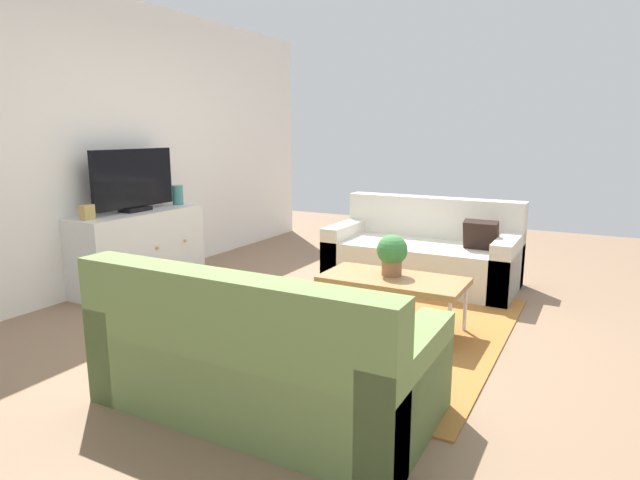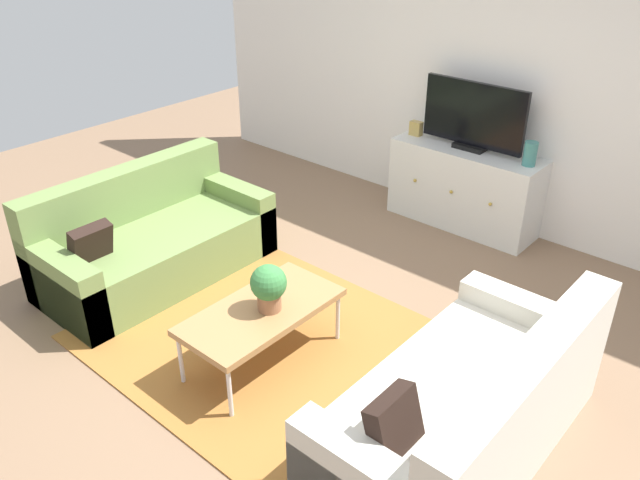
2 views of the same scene
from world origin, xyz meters
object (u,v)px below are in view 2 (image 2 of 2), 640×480
(mantel_clock, at_px, (416,128))
(couch_left_side, at_px, (150,242))
(tv_console, at_px, (464,187))
(flat_screen_tv, at_px, (474,117))
(coffee_table, at_px, (262,312))
(potted_plant, at_px, (269,286))
(couch_right_side, at_px, (473,414))
(glass_vase, at_px, (530,154))

(mantel_clock, bearing_deg, couch_left_side, -110.61)
(tv_console, bearing_deg, flat_screen_tv, 90.00)
(coffee_table, height_order, potted_plant, potted_plant)
(coffee_table, bearing_deg, couch_right_side, 7.82)
(couch_right_side, relative_size, coffee_table, 1.69)
(couch_left_side, xyz_separation_m, tv_console, (1.45, 2.37, 0.09))
(coffee_table, height_order, glass_vase, glass_vase)
(couch_left_side, relative_size, glass_vase, 8.90)
(couch_left_side, bearing_deg, coffee_table, -7.48)
(couch_right_side, xyz_separation_m, potted_plant, (-1.36, -0.16, 0.31))
(couch_right_side, height_order, flat_screen_tv, flat_screen_tv)
(couch_left_side, xyz_separation_m, potted_plant, (1.51, -0.16, 0.31))
(flat_screen_tv, bearing_deg, coffee_table, -89.44)
(couch_right_side, relative_size, potted_plant, 5.73)
(potted_plant, height_order, mantel_clock, mantel_clock)
(tv_console, distance_m, flat_screen_tv, 0.66)
(potted_plant, distance_m, mantel_clock, 2.62)
(couch_left_side, bearing_deg, tv_console, 58.66)
(glass_vase, bearing_deg, mantel_clock, 180.00)
(glass_vase, bearing_deg, couch_right_side, -69.70)
(couch_left_side, relative_size, coffee_table, 1.69)
(couch_right_side, bearing_deg, flat_screen_tv, 120.86)
(couch_left_side, height_order, mantel_clock, mantel_clock)
(flat_screen_tv, xyz_separation_m, mantel_clock, (-0.55, -0.02, -0.23))
(coffee_table, bearing_deg, flat_screen_tv, 90.56)
(coffee_table, xyz_separation_m, flat_screen_tv, (-0.03, 2.59, 0.64))
(couch_left_side, distance_m, flat_screen_tv, 2.90)
(flat_screen_tv, bearing_deg, potted_plant, -88.47)
(coffee_table, xyz_separation_m, potted_plant, (0.04, 0.03, 0.20))
(tv_console, height_order, flat_screen_tv, flat_screen_tv)
(couch_left_side, distance_m, tv_console, 2.78)
(flat_screen_tv, distance_m, glass_vase, 0.58)
(coffee_table, distance_m, tv_console, 2.57)
(potted_plant, xyz_separation_m, mantel_clock, (-0.62, 2.54, 0.21))
(glass_vase, xyz_separation_m, mantel_clock, (-1.11, 0.00, -0.04))
(couch_right_side, bearing_deg, tv_console, 121.08)
(potted_plant, relative_size, flat_screen_tv, 0.33)
(mantel_clock, bearing_deg, glass_vase, 0.00)
(potted_plant, bearing_deg, couch_right_side, 6.79)
(couch_right_side, relative_size, flat_screen_tv, 1.90)
(glass_vase, bearing_deg, tv_console, -180.00)
(couch_right_side, distance_m, glass_vase, 2.59)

